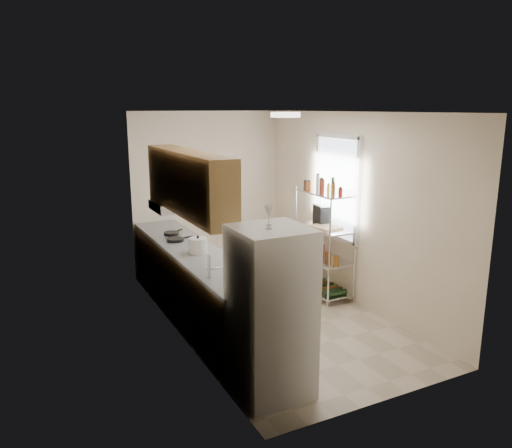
# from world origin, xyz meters

# --- Properties ---
(room) EXTENTS (2.52, 4.42, 2.62)m
(room) POSITION_xyz_m (0.00, 0.00, 1.30)
(room) COLOR beige
(room) RESTS_ON ground
(counter_run) EXTENTS (0.63, 3.51, 0.90)m
(counter_run) POSITION_xyz_m (-0.92, 0.44, 0.45)
(counter_run) COLOR #AB8349
(counter_run) RESTS_ON ground
(upper_cabinets) EXTENTS (0.33, 2.20, 0.72)m
(upper_cabinets) POSITION_xyz_m (-1.05, 0.10, 1.81)
(upper_cabinets) COLOR #AB8349
(upper_cabinets) RESTS_ON room
(range_hood) EXTENTS (0.50, 0.60, 0.12)m
(range_hood) POSITION_xyz_m (-1.00, 0.90, 1.39)
(range_hood) COLOR #B7BABC
(range_hood) RESTS_ON room
(window) EXTENTS (0.06, 1.00, 1.46)m
(window) POSITION_xyz_m (1.23, 0.35, 1.55)
(window) COLOR white
(window) RESTS_ON room
(bakers_rack) EXTENTS (0.45, 0.90, 1.73)m
(bakers_rack) POSITION_xyz_m (1.00, 0.30, 1.11)
(bakers_rack) COLOR silver
(bakers_rack) RESTS_ON ground
(ceiling_dome) EXTENTS (0.34, 0.34, 0.05)m
(ceiling_dome) POSITION_xyz_m (0.00, -0.30, 2.57)
(ceiling_dome) COLOR white
(ceiling_dome) RESTS_ON room
(refrigerator) EXTENTS (0.66, 0.66, 1.61)m
(refrigerator) POSITION_xyz_m (-0.87, -1.58, 0.81)
(refrigerator) COLOR silver
(refrigerator) RESTS_ON ground
(wine_glass_a) EXTENTS (0.07, 0.07, 0.21)m
(wine_glass_a) POSITION_xyz_m (-0.91, -1.61, 1.72)
(wine_glass_a) COLOR silver
(wine_glass_a) RESTS_ON refrigerator
(wine_glass_b) EXTENTS (0.07, 0.07, 0.19)m
(wine_glass_b) POSITION_xyz_m (-0.85, -1.49, 1.71)
(wine_glass_b) COLOR silver
(wine_glass_b) RESTS_ON refrigerator
(rice_cooker) EXTENTS (0.23, 0.23, 0.19)m
(rice_cooker) POSITION_xyz_m (-0.90, 0.25, 0.99)
(rice_cooker) COLOR white
(rice_cooker) RESTS_ON counter_run
(frying_pan_large) EXTENTS (0.27, 0.27, 0.04)m
(frying_pan_large) POSITION_xyz_m (-0.98, 0.91, 0.92)
(frying_pan_large) COLOR black
(frying_pan_large) RESTS_ON counter_run
(frying_pan_small) EXTENTS (0.30, 0.30, 0.04)m
(frying_pan_small) POSITION_xyz_m (-0.93, 1.26, 0.92)
(frying_pan_small) COLOR black
(frying_pan_small) RESTS_ON counter_run
(cutting_board) EXTENTS (0.37, 0.45, 0.03)m
(cutting_board) POSITION_xyz_m (0.99, 0.25, 1.02)
(cutting_board) COLOR tan
(cutting_board) RESTS_ON bakers_rack
(espresso_machine) EXTENTS (0.19, 0.26, 0.29)m
(espresso_machine) POSITION_xyz_m (1.07, 0.48, 1.15)
(espresso_machine) COLOR black
(espresso_machine) RESTS_ON bakers_rack
(storage_bag) EXTENTS (0.12, 0.15, 0.15)m
(storage_bag) POSITION_xyz_m (1.05, 0.48, 0.64)
(storage_bag) COLOR #A6141F
(storage_bag) RESTS_ON bakers_rack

